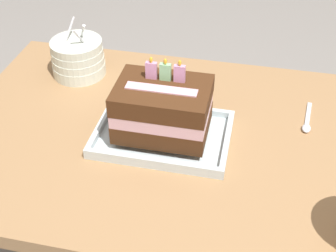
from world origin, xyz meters
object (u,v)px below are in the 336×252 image
object	(u,v)px
foil_tray	(163,135)
serving_spoon_near_tray	(307,124)
birthday_cake	(163,109)
bowl_stack	(78,58)

from	to	relation	value
foil_tray	serving_spoon_near_tray	world-z (taller)	foil_tray
foil_tray	birthday_cake	size ratio (longest dim) A/B	1.50
foil_tray	birthday_cake	distance (m)	0.07
bowl_stack	foil_tray	bearing A→B (deg)	-37.91
birthday_cake	serving_spoon_near_tray	distance (m)	0.35
birthday_cake	bowl_stack	xyz separation A→B (m)	(-0.28, 0.22, -0.03)
bowl_stack	serving_spoon_near_tray	size ratio (longest dim) A/B	1.25
foil_tray	bowl_stack	bearing A→B (deg)	142.09
bowl_stack	serving_spoon_near_tray	bearing A→B (deg)	-9.70
bowl_stack	birthday_cake	bearing A→B (deg)	-37.88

